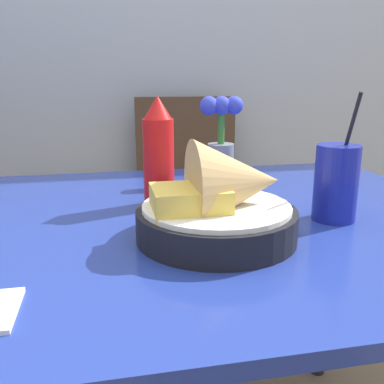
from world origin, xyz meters
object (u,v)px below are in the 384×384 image
chair_far_window (190,196)px  drink_cup (336,185)px  flower_vase (221,140)px  ketchup_bottle (159,154)px  food_basket (223,204)px

chair_far_window → drink_cup: (0.10, -0.88, 0.26)m
chair_far_window → flower_vase: 0.61m
chair_far_window → flower_vase: flower_vase is taller
chair_far_window → ketchup_bottle: (-0.21, -0.72, 0.30)m
ketchup_bottle → drink_cup: bearing=-27.3°
food_basket → drink_cup: size_ratio=1.12×
food_basket → flower_vase: bearing=75.2°
drink_cup → ketchup_bottle: bearing=152.7°
chair_far_window → ketchup_bottle: bearing=-106.4°
chair_far_window → food_basket: bearing=-98.0°
chair_far_window → ketchup_bottle: 0.81m
drink_cup → flower_vase: size_ratio=1.10×
drink_cup → flower_vase: bearing=110.1°
chair_far_window → drink_cup: drink_cup is taller
chair_far_window → food_basket: (-0.13, -0.93, 0.25)m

